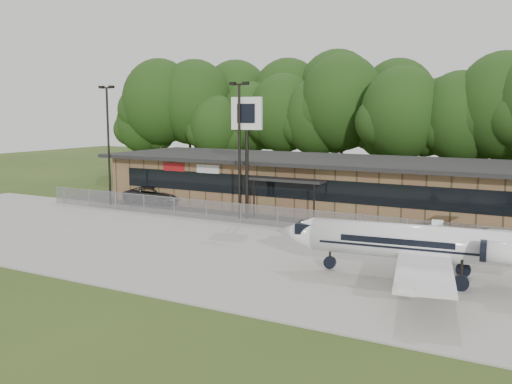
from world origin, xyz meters
The scene contains 11 objects.
ground centered at (0.00, 0.00, 0.00)m, with size 160.00×160.00×0.00m, color #2E4117.
apron centered at (0.00, 8.00, 0.04)m, with size 64.00×18.00×0.08m, color #9E9B93.
parking_lot centered at (0.00, 19.50, 0.03)m, with size 50.00×9.00×0.06m, color #383835.
terminal centered at (0.00, 23.94, 2.18)m, with size 41.00×11.65×4.30m.
fence centered at (0.00, 15.00, 0.78)m, with size 46.00×0.04×1.52m.
treeline centered at (0.00, 42.00, 7.50)m, with size 72.00×12.00×15.00m, color #1E3B13, non-canonical shape.
light_pole_left centered at (-18.00, 16.50, 5.98)m, with size 1.55×0.30×10.23m.
light_pole_mid centered at (-5.00, 16.50, 5.98)m, with size 1.55×0.30×10.23m.
business_jet centered at (11.16, 7.36, 1.83)m, with size 15.19×13.58×5.11m.
suv centered at (-15.28, 19.25, 0.79)m, with size 2.62×5.68×1.58m, color #303033.
pole_sign centered at (-4.53, 16.79, 7.00)m, with size 2.41×0.55×9.15m.
Camera 1 is at (16.70, -19.80, 8.12)m, focal length 40.00 mm.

